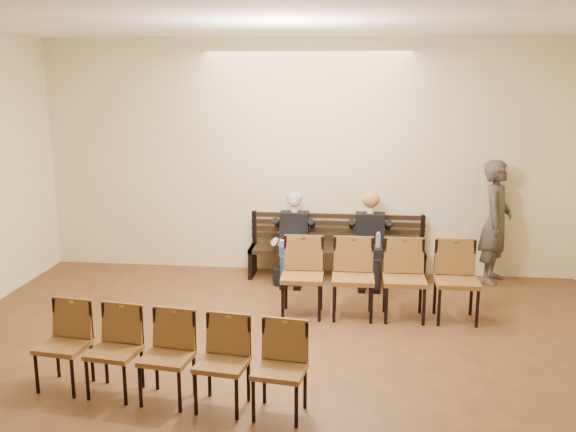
{
  "coord_description": "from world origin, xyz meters",
  "views": [
    {
      "loc": [
        0.79,
        -4.52,
        3.0
      ],
      "look_at": [
        -0.18,
        4.05,
        1.07
      ],
      "focal_mm": 40.0,
      "sensor_mm": 36.0,
      "label": 1
    }
  ],
  "objects_px": {
    "chair_row_front": "(379,280)",
    "passerby": "(496,213)",
    "seated_man": "(294,238)",
    "seated_woman": "(370,241)",
    "water_bottle": "(378,249)",
    "laptop": "(291,244)",
    "bag": "(285,275)",
    "bench": "(336,263)",
    "chair_row_back": "(167,358)"
  },
  "relations": [
    {
      "from": "chair_row_front",
      "to": "passerby",
      "type": "bearing_deg",
      "value": 42.82
    },
    {
      "from": "chair_row_front",
      "to": "seated_man",
      "type": "bearing_deg",
      "value": 129.56
    },
    {
      "from": "seated_woman",
      "to": "water_bottle",
      "type": "relative_size",
      "value": 5.39
    },
    {
      "from": "passerby",
      "to": "seated_man",
      "type": "bearing_deg",
      "value": 115.8
    },
    {
      "from": "laptop",
      "to": "water_bottle",
      "type": "xyz_separation_m",
      "value": [
        1.24,
        -0.06,
        -0.02
      ]
    },
    {
      "from": "seated_woman",
      "to": "bag",
      "type": "xyz_separation_m",
      "value": [
        -1.21,
        -0.23,
        -0.49
      ]
    },
    {
      "from": "seated_man",
      "to": "laptop",
      "type": "distance_m",
      "value": 0.15
    },
    {
      "from": "bag",
      "to": "seated_man",
      "type": "bearing_deg",
      "value": 67.14
    },
    {
      "from": "bench",
      "to": "water_bottle",
      "type": "bearing_deg",
      "value": -28.62
    },
    {
      "from": "seated_woman",
      "to": "passerby",
      "type": "height_order",
      "value": "passerby"
    },
    {
      "from": "chair_row_back",
      "to": "water_bottle",
      "type": "bearing_deg",
      "value": 67.8
    },
    {
      "from": "laptop",
      "to": "chair_row_back",
      "type": "bearing_deg",
      "value": -97.86
    },
    {
      "from": "passerby",
      "to": "chair_row_front",
      "type": "relative_size",
      "value": 0.85
    },
    {
      "from": "chair_row_front",
      "to": "chair_row_back",
      "type": "relative_size",
      "value": 0.93
    },
    {
      "from": "bag",
      "to": "water_bottle",
      "type": "bearing_deg",
      "value": 1.2
    },
    {
      "from": "seated_man",
      "to": "chair_row_front",
      "type": "distance_m",
      "value": 1.86
    },
    {
      "from": "chair_row_back",
      "to": "bench",
      "type": "bearing_deg",
      "value": 77.37
    },
    {
      "from": "chair_row_back",
      "to": "chair_row_front",
      "type": "bearing_deg",
      "value": 56.81
    },
    {
      "from": "passerby",
      "to": "bench",
      "type": "bearing_deg",
      "value": 113.98
    },
    {
      "from": "water_bottle",
      "to": "bag",
      "type": "relative_size",
      "value": 0.67
    },
    {
      "from": "seated_man",
      "to": "chair_row_front",
      "type": "bearing_deg",
      "value": -49.5
    },
    {
      "from": "bench",
      "to": "seated_woman",
      "type": "distance_m",
      "value": 0.63
    },
    {
      "from": "passerby",
      "to": "laptop",
      "type": "bearing_deg",
      "value": 118.58
    },
    {
      "from": "seated_woman",
      "to": "laptop",
      "type": "relative_size",
      "value": 3.42
    },
    {
      "from": "chair_row_front",
      "to": "seated_woman",
      "type": "bearing_deg",
      "value": 92.99
    },
    {
      "from": "bench",
      "to": "laptop",
      "type": "distance_m",
      "value": 0.78
    },
    {
      "from": "laptop",
      "to": "passerby",
      "type": "height_order",
      "value": "passerby"
    },
    {
      "from": "chair_row_front",
      "to": "chair_row_back",
      "type": "xyz_separation_m",
      "value": [
        -2.0,
        -2.31,
        -0.07
      ]
    },
    {
      "from": "water_bottle",
      "to": "seated_woman",
      "type": "bearing_deg",
      "value": 119.09
    },
    {
      "from": "chair_row_front",
      "to": "chair_row_back",
      "type": "bearing_deg",
      "value": -131.7
    },
    {
      "from": "seated_man",
      "to": "bag",
      "type": "height_order",
      "value": "seated_man"
    },
    {
      "from": "laptop",
      "to": "water_bottle",
      "type": "relative_size",
      "value": 1.58
    },
    {
      "from": "seated_man",
      "to": "bag",
      "type": "relative_size",
      "value": 3.69
    },
    {
      "from": "bench",
      "to": "passerby",
      "type": "relative_size",
      "value": 1.26
    },
    {
      "from": "bag",
      "to": "passerby",
      "type": "height_order",
      "value": "passerby"
    },
    {
      "from": "bench",
      "to": "water_bottle",
      "type": "height_order",
      "value": "water_bottle"
    },
    {
      "from": "laptop",
      "to": "seated_woman",
      "type": "bearing_deg",
      "value": 11.6
    },
    {
      "from": "laptop",
      "to": "bag",
      "type": "distance_m",
      "value": 0.47
    },
    {
      "from": "chair_row_front",
      "to": "bench",
      "type": "bearing_deg",
      "value": 109.83
    },
    {
      "from": "laptop",
      "to": "chair_row_front",
      "type": "relative_size",
      "value": 0.15
    },
    {
      "from": "seated_woman",
      "to": "water_bottle",
      "type": "height_order",
      "value": "seated_woman"
    },
    {
      "from": "seated_woman",
      "to": "passerby",
      "type": "relative_size",
      "value": 0.59
    },
    {
      "from": "seated_man",
      "to": "water_bottle",
      "type": "xyz_separation_m",
      "value": [
        1.22,
        -0.21,
        -0.06
      ]
    },
    {
      "from": "laptop",
      "to": "chair_row_front",
      "type": "bearing_deg",
      "value": -41.64
    },
    {
      "from": "bag",
      "to": "chair_row_front",
      "type": "relative_size",
      "value": 0.14
    },
    {
      "from": "laptop",
      "to": "passerby",
      "type": "distance_m",
      "value": 2.99
    },
    {
      "from": "seated_man",
      "to": "seated_woman",
      "type": "xyz_separation_m",
      "value": [
        1.11,
        0.0,
        -0.01
      ]
    },
    {
      "from": "bag",
      "to": "laptop",
      "type": "bearing_deg",
      "value": 48.95
    },
    {
      "from": "laptop",
      "to": "chair_row_back",
      "type": "height_order",
      "value": "chair_row_back"
    },
    {
      "from": "seated_man",
      "to": "bag",
      "type": "bearing_deg",
      "value": -112.86
    }
  ]
}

